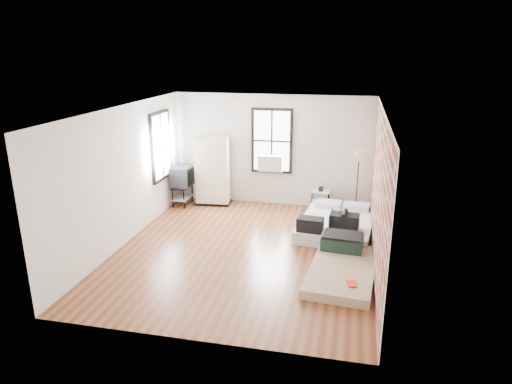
% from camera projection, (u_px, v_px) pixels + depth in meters
% --- Properties ---
extents(ground, '(6.00, 6.00, 0.00)m').
position_uv_depth(ground, '(244.00, 250.00, 9.12)').
color(ground, '#5A2717').
rests_on(ground, ground).
extents(room_shell, '(5.02, 6.02, 2.80)m').
position_uv_depth(room_shell, '(260.00, 163.00, 8.89)').
color(room_shell, silver).
rests_on(room_shell, ground).
extents(mattress_main, '(1.72, 2.20, 0.66)m').
position_uv_depth(mattress_main, '(336.00, 224.00, 10.01)').
color(mattress_main, white).
rests_on(mattress_main, ground).
extents(mattress_bare, '(1.31, 2.21, 0.46)m').
position_uv_depth(mattress_bare, '(342.00, 263.00, 8.28)').
color(mattress_bare, tan).
rests_on(mattress_bare, ground).
extents(wardrobe, '(0.92, 0.58, 1.74)m').
position_uv_depth(wardrobe, '(213.00, 171.00, 11.63)').
color(wardrobe, black).
rests_on(wardrobe, ground).
extents(side_table, '(0.46, 0.37, 0.60)m').
position_uv_depth(side_table, '(321.00, 195.00, 11.28)').
color(side_table, black).
rests_on(side_table, ground).
extents(floor_lamp, '(0.34, 0.34, 1.59)m').
position_uv_depth(floor_lamp, '(359.00, 160.00, 10.75)').
color(floor_lamp, '#301F10').
rests_on(floor_lamp, ground).
extents(tv_stand, '(0.52, 0.73, 1.02)m').
position_uv_depth(tv_stand, '(182.00, 177.00, 11.59)').
color(tv_stand, black).
rests_on(tv_stand, ground).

